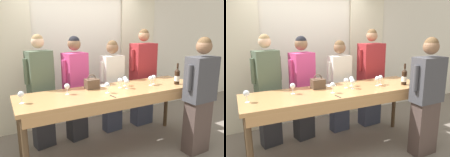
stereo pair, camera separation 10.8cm
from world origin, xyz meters
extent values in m
plane|color=#70665B|center=(0.00, 0.00, 0.00)|extent=(18.00, 18.00, 0.00)
cube|color=silver|center=(0.00, 1.40, 1.40)|extent=(12.00, 0.06, 2.80)
cube|color=beige|center=(-1.32, 1.34, 1.34)|extent=(0.83, 0.03, 2.69)
cube|color=beige|center=(1.32, 1.34, 1.34)|extent=(0.83, 0.03, 2.69)
cube|color=#B27F4C|center=(0.00, 0.00, 0.96)|extent=(2.74, 0.79, 0.05)
cube|color=#B27F4C|center=(0.00, -0.38, 0.87)|extent=(2.63, 0.03, 0.12)
cylinder|color=#4C3823|center=(-1.30, -0.32, 0.47)|extent=(0.07, 0.07, 0.93)
cylinder|color=#4C3823|center=(1.30, -0.32, 0.47)|extent=(0.07, 0.07, 0.93)
cylinder|color=#4C3823|center=(-1.30, 0.32, 0.47)|extent=(0.07, 0.07, 0.93)
cylinder|color=#4C3823|center=(1.30, 0.32, 0.47)|extent=(0.07, 0.07, 0.93)
cylinder|color=black|center=(1.03, -0.19, 1.09)|extent=(0.08, 0.08, 0.21)
cone|color=black|center=(1.03, -0.19, 1.21)|extent=(0.08, 0.08, 0.04)
cylinder|color=black|center=(1.03, -0.19, 1.28)|extent=(0.03, 0.03, 0.08)
cylinder|color=white|center=(1.03, -0.19, 1.08)|extent=(0.08, 0.08, 0.08)
cube|color=brown|center=(-0.27, 0.21, 1.05)|extent=(0.19, 0.16, 0.14)
torus|color=brown|center=(-0.27, 0.21, 1.13)|extent=(0.13, 0.01, 0.13)
cylinder|color=white|center=(0.12, 0.05, 0.98)|extent=(0.06, 0.06, 0.00)
cylinder|color=white|center=(0.12, 0.05, 1.02)|extent=(0.01, 0.01, 0.08)
sphere|color=white|center=(0.12, 0.05, 1.09)|extent=(0.07, 0.07, 0.07)
sphere|color=beige|center=(0.12, 0.05, 1.09)|extent=(0.05, 0.05, 0.05)
cylinder|color=white|center=(0.71, -0.01, 0.98)|extent=(0.06, 0.06, 0.00)
cylinder|color=white|center=(0.71, -0.01, 1.02)|extent=(0.01, 0.01, 0.08)
sphere|color=white|center=(0.71, -0.01, 1.09)|extent=(0.07, 0.07, 0.07)
cylinder|color=white|center=(-0.17, -0.10, 0.98)|extent=(0.06, 0.06, 0.00)
cylinder|color=white|center=(-0.17, -0.10, 1.02)|extent=(0.01, 0.01, 0.08)
sphere|color=white|center=(-0.17, -0.10, 1.09)|extent=(0.07, 0.07, 0.07)
cylinder|color=white|center=(0.62, -0.05, 0.98)|extent=(0.06, 0.06, 0.00)
cylinder|color=white|center=(0.62, -0.05, 1.02)|extent=(0.01, 0.01, 0.08)
sphere|color=white|center=(0.62, -0.05, 1.09)|extent=(0.07, 0.07, 0.07)
cylinder|color=white|center=(0.25, 0.12, 0.98)|extent=(0.06, 0.06, 0.00)
cylinder|color=white|center=(0.25, 0.12, 1.02)|extent=(0.01, 0.01, 0.08)
sphere|color=white|center=(0.25, 0.12, 1.09)|extent=(0.07, 0.07, 0.07)
sphere|color=beige|center=(0.25, 0.12, 1.09)|extent=(0.05, 0.05, 0.05)
cylinder|color=white|center=(-0.68, 0.09, 0.98)|extent=(0.06, 0.06, 0.00)
cylinder|color=white|center=(-0.68, 0.09, 1.02)|extent=(0.01, 0.01, 0.08)
sphere|color=white|center=(-0.68, 0.09, 1.09)|extent=(0.07, 0.07, 0.07)
sphere|color=beige|center=(-0.68, 0.09, 1.09)|extent=(0.05, 0.05, 0.05)
cylinder|color=white|center=(-1.26, -0.02, 0.98)|extent=(0.06, 0.06, 0.00)
cylinder|color=white|center=(-1.26, -0.02, 1.02)|extent=(0.01, 0.01, 0.08)
sphere|color=white|center=(-1.26, -0.02, 1.09)|extent=(0.07, 0.07, 0.07)
cylinder|color=white|center=(0.19, -0.03, 0.98)|extent=(0.06, 0.06, 0.00)
cylinder|color=white|center=(0.19, -0.03, 1.02)|extent=(0.01, 0.01, 0.08)
sphere|color=white|center=(0.19, -0.03, 1.09)|extent=(0.07, 0.07, 0.07)
cube|color=white|center=(-0.04, 0.29, 0.98)|extent=(0.15, 0.15, 0.00)
cylinder|color=black|center=(-0.18, -0.29, 0.99)|extent=(0.03, 0.13, 0.01)
cube|color=#28282D|center=(-0.92, 0.65, 0.43)|extent=(0.34, 0.26, 0.86)
cube|color=#4C5B47|center=(-0.92, 0.65, 1.19)|extent=(0.40, 0.31, 0.68)
sphere|color=#DBAD89|center=(-0.92, 0.65, 1.66)|extent=(0.19, 0.19, 0.19)
sphere|color=#93754C|center=(-0.92, 0.65, 1.69)|extent=(0.16, 0.16, 0.16)
cylinder|color=#4C5B47|center=(-0.73, 0.70, 1.25)|extent=(0.08, 0.08, 0.37)
cylinder|color=#4C5B47|center=(-1.12, 0.61, 1.25)|extent=(0.08, 0.08, 0.37)
cube|color=#28282D|center=(-0.37, 0.65, 0.41)|extent=(0.34, 0.29, 0.82)
cube|color=#C63D7A|center=(-0.37, 0.65, 1.15)|extent=(0.41, 0.35, 0.65)
sphere|color=brown|center=(-0.37, 0.65, 1.61)|extent=(0.21, 0.21, 0.21)
sphere|color=black|center=(-0.37, 0.65, 1.65)|extent=(0.18, 0.18, 0.18)
cylinder|color=#C63D7A|center=(-0.18, 0.70, 1.20)|extent=(0.08, 0.08, 0.36)
cylinder|color=#C63D7A|center=(-0.56, 0.61, 1.20)|extent=(0.08, 0.08, 0.36)
cube|color=#383D51|center=(0.31, 0.65, 0.39)|extent=(0.34, 0.21, 0.78)
cube|color=silver|center=(0.31, 0.65, 1.08)|extent=(0.40, 0.25, 0.62)
sphere|color=brown|center=(0.31, 0.65, 1.53)|extent=(0.21, 0.21, 0.21)
sphere|color=brown|center=(0.31, 0.65, 1.57)|extent=(0.19, 0.19, 0.19)
cylinder|color=silver|center=(0.53, 0.67, 1.13)|extent=(0.08, 0.08, 0.34)
cylinder|color=silver|center=(0.10, 0.63, 1.13)|extent=(0.08, 0.08, 0.34)
cube|color=#383D51|center=(0.98, 0.65, 0.44)|extent=(0.41, 0.26, 0.88)
cube|color=maroon|center=(0.98, 0.65, 1.23)|extent=(0.48, 0.31, 0.70)
sphere|color=#9E7051|center=(0.98, 0.65, 1.72)|extent=(0.21, 0.21, 0.21)
sphere|color=brown|center=(0.98, 0.65, 1.76)|extent=(0.18, 0.18, 0.18)
cylinder|color=maroon|center=(1.23, 0.67, 1.29)|extent=(0.07, 0.07, 0.39)
cylinder|color=maroon|center=(0.73, 0.64, 1.29)|extent=(0.07, 0.07, 0.39)
cube|color=#473833|center=(1.09, -0.60, 0.41)|extent=(0.38, 0.22, 0.82)
cube|color=#3D3D42|center=(1.09, -0.60, 1.14)|extent=(0.45, 0.26, 0.65)
sphere|color=brown|center=(1.09, -0.60, 1.61)|extent=(0.22, 0.22, 0.22)
sphere|color=brown|center=(1.09, -0.60, 1.65)|extent=(0.19, 0.19, 0.19)
cylinder|color=#3D3D42|center=(0.85, -0.61, 1.19)|extent=(0.07, 0.07, 0.36)
cylinder|color=#3D3D42|center=(1.33, -0.60, 1.19)|extent=(0.07, 0.07, 0.36)
camera|label=1|loc=(-1.48, -2.69, 1.84)|focal=35.00mm
camera|label=2|loc=(-1.38, -2.74, 1.84)|focal=35.00mm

